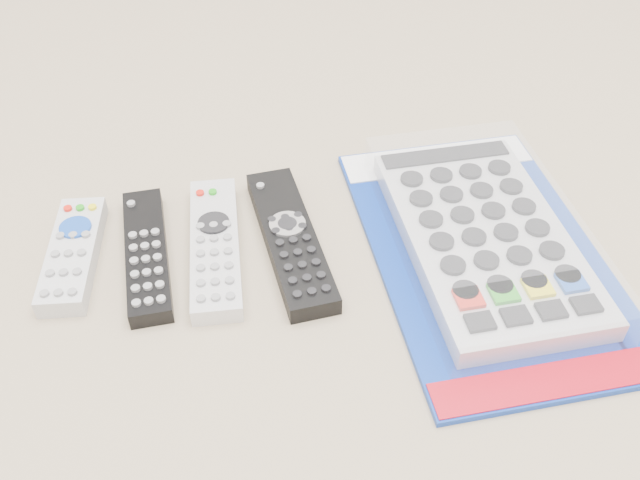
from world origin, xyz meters
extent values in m
plane|color=tan|center=(0.00, 0.00, 0.00)|extent=(5.00, 5.00, 0.00)
cube|color=#B3B3B6|center=(-0.22, 0.04, 0.01)|extent=(0.07, 0.16, 0.02)
cylinder|color=#1643AB|center=(-0.22, 0.07, 0.02)|extent=(0.04, 0.04, 0.00)
cube|color=black|center=(-0.15, 0.03, 0.01)|extent=(0.04, 0.18, 0.02)
cube|color=silver|center=(-0.08, 0.02, 0.01)|extent=(0.07, 0.20, 0.02)
cylinder|color=black|center=(-0.07, 0.04, 0.02)|extent=(0.04, 0.04, 0.00)
cube|color=black|center=(0.00, 0.01, 0.01)|extent=(0.06, 0.21, 0.02)
cylinder|color=#BCBCC1|center=(0.00, 0.02, 0.02)|extent=(0.04, 0.04, 0.00)
cube|color=navy|center=(0.20, -0.05, 0.00)|extent=(0.24, 0.38, 0.01)
cube|color=white|center=(0.20, 0.11, 0.01)|extent=(0.22, 0.06, 0.00)
cube|color=#A80C1A|center=(0.19, -0.21, 0.01)|extent=(0.22, 0.04, 0.00)
cube|color=silver|center=(0.20, -0.04, 0.02)|extent=(0.17, 0.30, 0.02)
cube|color=white|center=(0.20, -0.04, 0.03)|extent=(0.19, 0.31, 0.04)
camera|label=1|loc=(-0.09, -0.52, 0.52)|focal=40.00mm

